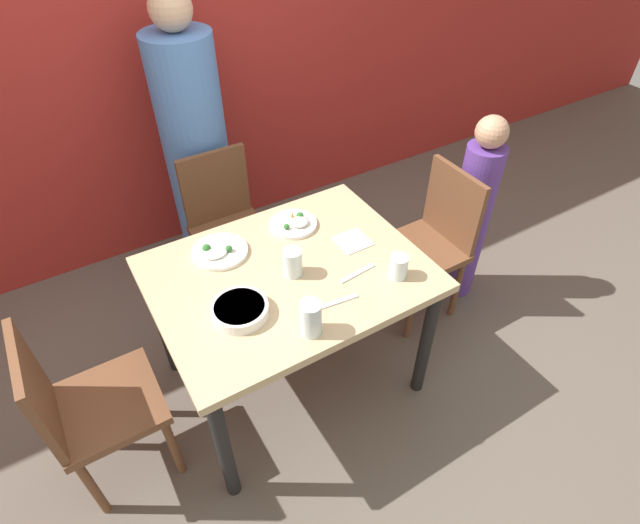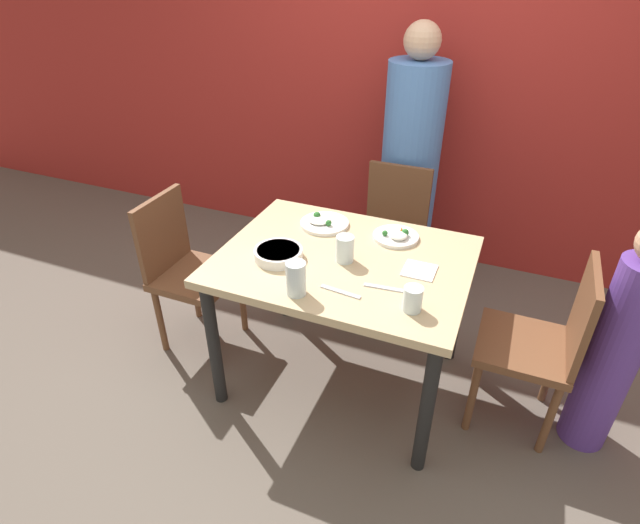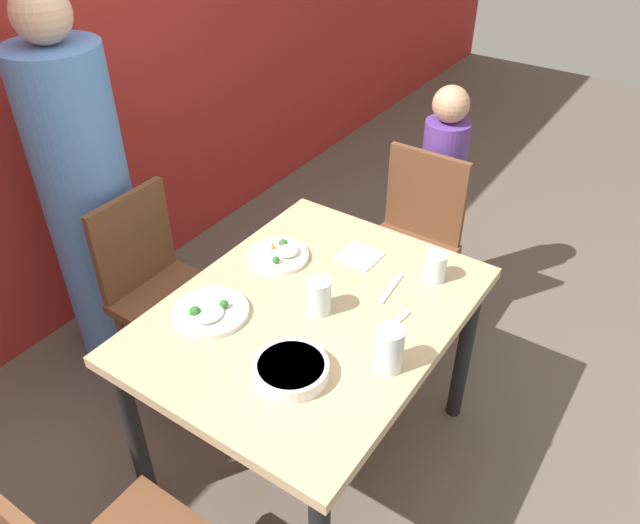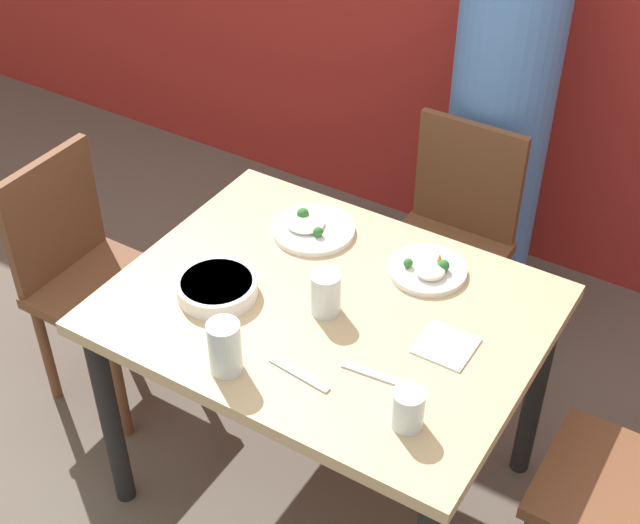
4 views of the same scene
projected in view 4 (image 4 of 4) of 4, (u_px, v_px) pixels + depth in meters
name	position (u px, v px, depth m)	size (l,w,h in m)	color
ground_plane	(326.00, 480.00, 2.86)	(10.00, 10.00, 0.00)	#60564C
dining_table	(327.00, 330.00, 2.45)	(1.13, 0.88, 0.75)	tan
chair_adult_spot	(449.00, 239.00, 3.07)	(0.40, 0.40, 0.88)	brown
chair_empty_left	(89.00, 273.00, 2.92)	(0.40, 0.40, 0.88)	brown
person_adult	(498.00, 128.00, 3.14)	(0.36, 0.36, 1.62)	#5184D1
bowl_curry	(217.00, 287.00, 2.41)	(0.22, 0.22, 0.05)	white
plate_rice_adult	(428.00, 270.00, 2.48)	(0.22, 0.22, 0.05)	white
plate_rice_child	(312.00, 228.00, 2.64)	(0.25, 0.25, 0.05)	white
glass_water_tall	(408.00, 409.00, 2.03)	(0.08, 0.08, 0.10)	silver
glass_water_short	(225.00, 347.00, 2.16)	(0.08, 0.08, 0.15)	silver
glass_water_center	(325.00, 293.00, 2.33)	(0.08, 0.08, 0.12)	silver
napkin_folded	(446.00, 345.00, 2.26)	(0.14, 0.14, 0.01)	white
fork_steel	(299.00, 374.00, 2.18)	(0.18, 0.04, 0.01)	silver
spoon_steel	(376.00, 375.00, 2.18)	(0.18, 0.04, 0.01)	silver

